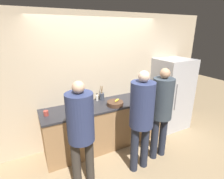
% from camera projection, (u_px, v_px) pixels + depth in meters
% --- Properties ---
extents(ground_plane, '(14.00, 14.00, 0.00)m').
position_uv_depth(ground_plane, '(116.00, 153.00, 3.39)').
color(ground_plane, '#9E8460').
extents(wall_back, '(5.20, 0.06, 2.60)m').
position_uv_depth(wall_back, '(100.00, 80.00, 3.57)').
color(wall_back, '#C6B293').
rests_on(wall_back, ground_plane).
extents(counter, '(2.50, 0.69, 0.91)m').
position_uv_depth(counter, '(107.00, 123.00, 3.57)').
color(counter, '#9E754C').
rests_on(counter, ground_plane).
extents(refrigerator, '(0.78, 0.72, 1.66)m').
position_uv_depth(refrigerator, '(171.00, 94.00, 4.14)').
color(refrigerator, '#B7B7BC').
rests_on(refrigerator, ground_plane).
extents(person_left, '(0.38, 0.38, 1.66)m').
position_uv_depth(person_left, '(81.00, 127.00, 2.40)').
color(person_left, '#38332D').
rests_on(person_left, ground_plane).
extents(person_center, '(0.37, 0.37, 1.71)m').
position_uv_depth(person_center, '(142.00, 113.00, 2.70)').
color(person_center, '#232838').
rests_on(person_center, ground_plane).
extents(person_right, '(0.36, 0.36, 1.68)m').
position_uv_depth(person_right, '(162.00, 107.00, 3.00)').
color(person_right, '#232838').
rests_on(person_right, ground_plane).
extents(fruit_bowl, '(0.31, 0.31, 0.12)m').
position_uv_depth(fruit_bowl, '(115.00, 103.00, 3.30)').
color(fruit_bowl, '#4C3323').
rests_on(fruit_bowl, counter).
extents(utensil_crock, '(0.10, 0.10, 0.30)m').
position_uv_depth(utensil_crock, '(102.00, 96.00, 3.57)').
color(utensil_crock, '#3D424C').
rests_on(utensil_crock, counter).
extents(bottle_green, '(0.07, 0.07, 0.20)m').
position_uv_depth(bottle_green, '(140.00, 90.00, 3.93)').
color(bottle_green, '#236033').
rests_on(bottle_green, counter).
extents(bottle_clear, '(0.05, 0.05, 0.16)m').
position_uv_depth(bottle_clear, '(97.00, 98.00, 3.52)').
color(bottle_clear, silver).
rests_on(bottle_clear, counter).
extents(cup_white, '(0.08, 0.08, 0.10)m').
position_uv_depth(cup_white, '(157.00, 94.00, 3.76)').
color(cup_white, white).
rests_on(cup_white, counter).
extents(cup_red, '(0.08, 0.08, 0.09)m').
position_uv_depth(cup_red, '(46.00, 113.00, 2.91)').
color(cup_red, '#A33D33').
rests_on(cup_red, counter).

